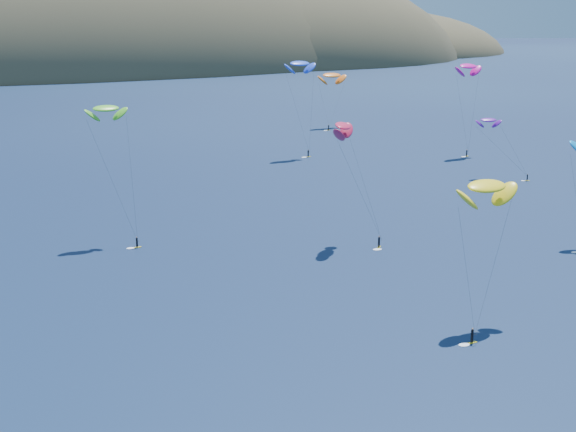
% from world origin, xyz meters
% --- Properties ---
extents(island, '(730.00, 300.00, 210.00)m').
position_xyz_m(island, '(39.40, 562.36, -10.74)').
color(island, '#3D3526').
rests_on(island, ground).
extents(kitesurfer_2, '(12.41, 10.29, 21.16)m').
position_xyz_m(kitesurfer_2, '(4.61, 50.73, 18.44)').
color(kitesurfer_2, gold).
rests_on(kitesurfer_2, ground).
extents(kitesurfer_3, '(7.45, 10.92, 25.91)m').
position_xyz_m(kitesurfer_3, '(-33.02, 110.77, 23.78)').
color(kitesurfer_3, gold).
rests_on(kitesurfer_3, ground).
extents(kitesurfer_4, '(9.95, 7.73, 28.45)m').
position_xyz_m(kitesurfer_4, '(34.30, 172.23, 25.76)').
color(kitesurfer_4, gold).
rests_on(kitesurfer_4, ground).
extents(kitesurfer_6, '(9.38, 12.37, 15.77)m').
position_xyz_m(kitesurfer_6, '(64.67, 126.62, 13.99)').
color(kitesurfer_6, gold).
rests_on(kitesurfer_6, ground).
extents(kitesurfer_8, '(10.13, 8.45, 27.53)m').
position_xyz_m(kitesurfer_8, '(78.68, 154.77, 24.85)').
color(kitesurfer_8, gold).
rests_on(kitesurfer_8, ground).
extents(kitesurfer_9, '(8.47, 12.46, 23.29)m').
position_xyz_m(kitesurfer_9, '(4.82, 91.62, 20.95)').
color(kitesurfer_9, gold).
rests_on(kitesurfer_9, ground).
extents(kitesurfer_11, '(11.70, 11.67, 20.80)m').
position_xyz_m(kitesurfer_11, '(68.02, 217.56, 17.79)').
color(kitesurfer_11, gold).
rests_on(kitesurfer_11, ground).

